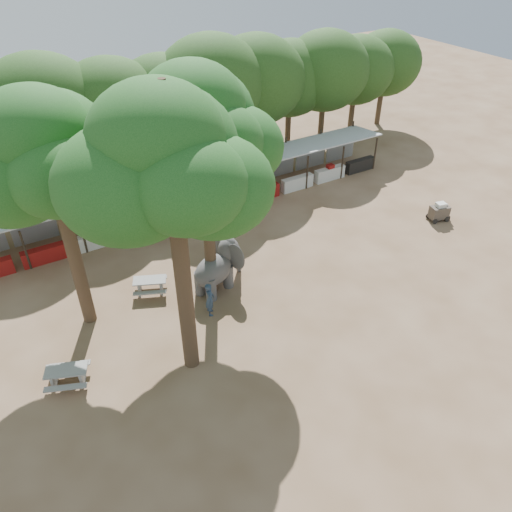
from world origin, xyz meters
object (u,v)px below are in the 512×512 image
yard_tree_center (165,165)px  picnic_table_far (150,284)px  cart_front (439,212)px  yard_tree_back (197,129)px  yard_tree_left (45,159)px  cart_back (441,211)px  picnic_table_near (67,374)px  handler (210,299)px  elephant (219,266)px

yard_tree_center → picnic_table_far: (0.36, 5.22, -8.67)m
cart_front → picnic_table_far: bearing=-174.4°
yard_tree_back → cart_front: yard_tree_back is taller
yard_tree_left → cart_back: yard_tree_left is taller
yard_tree_center → cart_back: size_ratio=9.92×
yard_tree_left → picnic_table_near: 8.65m
yard_tree_center → cart_back: bearing=8.8°
yard_tree_back → handler: size_ratio=6.35×
elephant → yard_tree_center: bearing=-154.4°
yard_tree_back → picnic_table_near: size_ratio=5.38×
picnic_table_far → cart_front: cart_front is taller
picnic_table_far → cart_front: (17.97, -2.43, 0.06)m
handler → cart_back: 16.34m
cart_front → picnic_table_near: bearing=-163.1°
picnic_table_near → cart_front: (23.01, 1.45, 0.05)m
cart_back → cart_front: bearing=-151.4°
yard_tree_center → picnic_table_far: yard_tree_center is taller
handler → cart_front: size_ratio=1.29×
elephant → yard_tree_back: bearing=150.2°
handler → picnic_table_near: 7.00m
cart_front → yard_tree_left: bearing=-172.6°
handler → cart_back: handler is taller
yard_tree_left → picnic_table_far: 8.37m
yard_tree_left → handler: size_ratio=6.16×
yard_tree_back → cart_front: (15.33, -1.21, -7.95)m
yard_tree_center → elephant: size_ratio=3.50×
yard_tree_center → elephant: 9.55m
elephant → picnic_table_far: size_ratio=1.65×
yard_tree_left → cart_back: bearing=-5.7°
yard_tree_back → elephant: (0.61, -0.09, -7.26)m
yard_tree_center → picnic_table_near: yard_tree_center is taller
handler → cart_back: (16.32, 0.63, -0.37)m
picnic_table_near → cart_back: size_ratio=1.74×
yard_tree_back → cart_front: 17.31m
yard_tree_back → elephant: size_ratio=3.30×
yard_tree_center → yard_tree_back: (3.00, 4.00, -0.67)m
elephant → handler: 2.20m
picnic_table_far → handler: bearing=-33.8°
elephant → cart_front: size_ratio=2.49×
yard_tree_center → yard_tree_back: 5.04m
picnic_table_far → yard_tree_left: bearing=-152.4°
yard_tree_left → elephant: bearing=-9.3°
yard_tree_left → yard_tree_center: size_ratio=0.92×
yard_tree_left → elephant: 9.63m
yard_tree_left → yard_tree_back: (6.00, -1.00, 0.34)m
yard_tree_back → handler: bearing=-113.0°
yard_tree_left → cart_front: bearing=-5.9°
yard_tree_center → yard_tree_back: size_ratio=1.06×
yard_tree_back → picnic_table_near: yard_tree_back is taller
picnic_table_far → cart_back: (18.22, -2.36, -0.01)m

